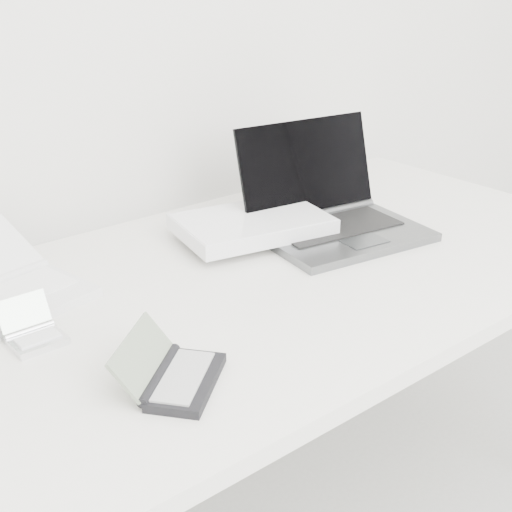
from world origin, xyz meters
TOP-DOWN VIEW (x-y plane):
  - desk at (0.00, 1.55)m, footprint 1.60×0.80m
  - laptop_large at (0.19, 1.65)m, footprint 0.51×0.39m
  - netbook_open_white at (-0.41, 1.75)m, footprint 0.29×0.34m
  - pda_silver at (-0.43, 1.58)m, footprint 0.08×0.09m
  - palmtop_charcoal at (-0.32, 1.34)m, footprint 0.20×0.19m

SIDE VIEW (x-z plane):
  - desk at x=0.00m, z-range 0.32..1.05m
  - pda_silver at x=-0.43m, z-range 0.71..0.78m
  - palmtop_charcoal at x=-0.32m, z-range 0.71..0.78m
  - netbook_open_white at x=-0.41m, z-range 0.71..0.79m
  - laptop_large at x=0.19m, z-range 0.66..0.88m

